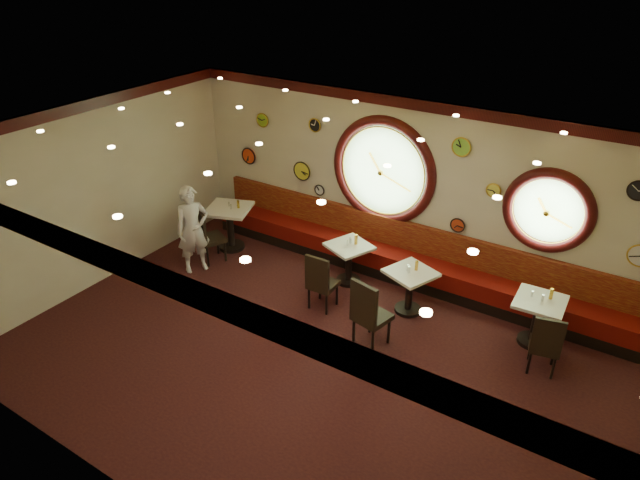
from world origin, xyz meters
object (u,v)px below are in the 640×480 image
at_px(chair_a, 206,232).
at_px(chair_c, 368,310).
at_px(condiment_b_salt, 350,240).
at_px(condiment_d_bottle, 551,294).
at_px(chair_b, 320,279).
at_px(condiment_b_pepper, 347,243).
at_px(table_a, 230,223).
at_px(condiment_a_bottle, 238,204).
at_px(condiment_b_bottle, 356,239).
at_px(condiment_d_pepper, 543,298).
at_px(condiment_c_bottle, 417,265).
at_px(condiment_d_salt, 532,294).
at_px(chair_d, 546,341).
at_px(condiment_c_pepper, 409,270).
at_px(condiment_a_pepper, 231,207).
at_px(table_b, 349,259).
at_px(condiment_c_salt, 408,268).
at_px(waiter, 193,230).
at_px(condiment_a_salt, 229,204).
at_px(table_c, 410,286).
at_px(table_d, 537,316).

xyz_separation_m(chair_a, chair_c, (3.74, -0.61, 0.04)).
height_order(condiment_b_salt, condiment_d_bottle, condiment_d_bottle).
height_order(chair_a, chair_b, chair_a).
bearing_deg(chair_a, condiment_b_pepper, 41.16).
height_order(table_a, chair_c, chair_c).
height_order(chair_c, condiment_a_bottle, chair_c).
bearing_deg(condiment_b_bottle, condiment_d_pepper, -1.47).
height_order(chair_a, condiment_b_pepper, chair_a).
distance_m(table_a, chair_a, 0.64).
relative_size(table_a, condiment_c_bottle, 6.17).
xyz_separation_m(condiment_d_salt, condiment_d_bottle, (0.24, 0.09, 0.04)).
xyz_separation_m(condiment_d_salt, condiment_b_pepper, (-3.12, -0.07, -0.03)).
xyz_separation_m(chair_a, condiment_b_bottle, (2.68, 0.90, 0.22)).
bearing_deg(chair_a, chair_d, 25.98).
height_order(condiment_d_salt, condiment_c_pepper, condiment_c_pepper).
relative_size(condiment_d_salt, condiment_d_bottle, 0.57).
relative_size(table_a, chair_d, 1.71).
relative_size(condiment_a_pepper, condiment_d_pepper, 0.90).
distance_m(condiment_c_bottle, condiment_d_bottle, 2.03).
distance_m(table_a, condiment_d_salt, 5.67).
relative_size(table_a, condiment_b_pepper, 11.41).
bearing_deg(table_a, table_b, 3.74).
bearing_deg(condiment_a_bottle, condiment_b_bottle, 3.96).
relative_size(table_a, chair_c, 1.46).
relative_size(condiment_c_salt, waiter, 0.07).
distance_m(condiment_a_bottle, waiter, 1.08).
bearing_deg(condiment_c_pepper, chair_d, -8.09).
height_order(condiment_b_salt, condiment_b_pepper, condiment_b_salt).
relative_size(chair_a, waiter, 0.41).
xyz_separation_m(condiment_b_pepper, condiment_a_bottle, (-2.38, -0.06, 0.16)).
relative_size(chair_c, condiment_d_salt, 7.32).
bearing_deg(condiment_c_salt, table_a, 178.71).
bearing_deg(chair_a, condiment_a_bottle, 99.37).
relative_size(condiment_a_salt, condiment_b_salt, 0.81).
relative_size(chair_a, chair_d, 1.11).
xyz_separation_m(table_c, condiment_c_bottle, (0.05, 0.09, 0.36)).
xyz_separation_m(chair_b, condiment_c_salt, (1.19, 0.73, 0.23)).
relative_size(condiment_b_bottle, condiment_d_bottle, 1.07).
xyz_separation_m(condiment_d_salt, condiment_c_pepper, (-1.83, -0.34, -0.01)).
height_order(condiment_c_salt, condiment_d_salt, same).
height_order(condiment_a_pepper, condiment_c_bottle, condiment_a_pepper).
bearing_deg(waiter, condiment_a_pepper, 24.42).
xyz_separation_m(table_b, condiment_c_bottle, (1.33, -0.16, 0.37)).
bearing_deg(chair_b, condiment_a_pepper, 161.38).
xyz_separation_m(chair_d, condiment_b_bottle, (-3.42, 0.71, 0.28)).
distance_m(table_c, chair_c, 1.19).
xyz_separation_m(table_a, condiment_a_pepper, (0.08, -0.02, 0.37)).
xyz_separation_m(chair_c, condiment_b_salt, (-1.16, 1.49, 0.15)).
relative_size(table_b, table_d, 1.15).
bearing_deg(condiment_c_bottle, table_c, -118.67).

